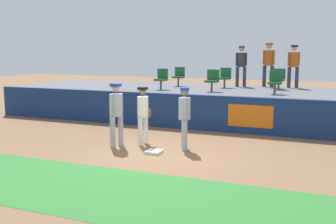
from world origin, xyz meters
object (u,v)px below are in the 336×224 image
at_px(player_coach_visitor, 116,110).
at_px(seat_back_center, 225,77).
at_px(seat_front_right, 275,81).
at_px(seat_front_left, 162,78).
at_px(player_runner_visitor, 184,114).
at_px(seat_front_center, 212,79).
at_px(seat_back_left, 179,75).
at_px(spectator_hooded, 294,63).
at_px(seat_back_right, 279,78).
at_px(first_base, 154,152).
at_px(player_fielder_home, 143,112).
at_px(spectator_capped, 269,62).
at_px(spectator_casual, 241,63).

bearing_deg(player_coach_visitor, seat_back_center, -178.54).
relative_size(seat_front_right, seat_front_left, 1.00).
xyz_separation_m(seat_front_right, seat_back_center, (-2.31, 1.80, 0.00)).
relative_size(player_runner_visitor, seat_front_center, 2.10).
bearing_deg(seat_front_center, seat_back_left, 138.79).
xyz_separation_m(seat_front_left, spectator_hooded, (4.80, 2.85, 0.56)).
bearing_deg(player_runner_visitor, seat_front_right, 132.34).
bearing_deg(seat_back_center, seat_back_right, -0.00).
relative_size(first_base, seat_front_left, 0.48).
bearing_deg(player_runner_visitor, player_fielder_home, -118.71).
relative_size(seat_front_center, seat_front_left, 1.00).
distance_m(first_base, spectator_capped, 8.45).
height_order(seat_front_right, seat_front_center, same).
relative_size(player_coach_visitor, seat_back_center, 2.19).
relative_size(player_runner_visitor, seat_front_left, 2.10).
height_order(seat_back_center, spectator_casual, spectator_casual).
distance_m(seat_front_right, spectator_hooded, 2.92).
distance_m(first_base, player_runner_visitor, 1.37).
bearing_deg(player_fielder_home, seat_front_right, 147.53).
height_order(first_base, spectator_hooded, spectator_hooded).
bearing_deg(spectator_hooded, seat_front_center, 27.86).
xyz_separation_m(seat_front_right, seat_front_left, (-4.45, -0.00, -0.00)).
relative_size(seat_back_right, spectator_casual, 0.48).
bearing_deg(player_fielder_home, seat_back_right, 157.36).
height_order(player_coach_visitor, seat_front_left, seat_front_left).
relative_size(seat_back_left, seat_front_left, 1.00).
height_order(player_runner_visitor, spectator_hooded, spectator_hooded).
xyz_separation_m(player_coach_visitor, seat_back_right, (3.73, 6.55, 0.63)).
height_order(seat_back_left, spectator_capped, spectator_capped).
relative_size(seat_back_left, spectator_hooded, 0.47).
bearing_deg(spectator_capped, seat_back_center, 44.01).
bearing_deg(first_base, seat_back_left, 105.53).
xyz_separation_m(seat_back_right, spectator_hooded, (0.44, 1.05, 0.56)).
distance_m(player_coach_visitor, seat_front_center, 5.02).
bearing_deg(seat_front_right, seat_back_left, 157.73).
height_order(spectator_hooded, spectator_casual, spectator_hooded).
bearing_deg(spectator_casual, player_fielder_home, 58.11).
height_order(seat_front_right, seat_back_right, same).
relative_size(seat_back_center, spectator_casual, 0.48).
distance_m(player_fielder_home, spectator_casual, 7.08).
height_order(seat_back_center, seat_front_left, same).
distance_m(first_base, seat_back_left, 7.31).
distance_m(first_base, seat_back_center, 7.06).
distance_m(seat_back_left, seat_front_left, 1.80).
distance_m(player_fielder_home, seat_front_center, 4.37).
height_order(player_fielder_home, seat_front_center, seat_front_center).
relative_size(first_base, seat_back_left, 0.48).
relative_size(player_fielder_home, seat_front_right, 2.05).
distance_m(seat_back_center, spectator_hooded, 2.91).
xyz_separation_m(first_base, seat_back_left, (-1.91, 6.86, 1.66)).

